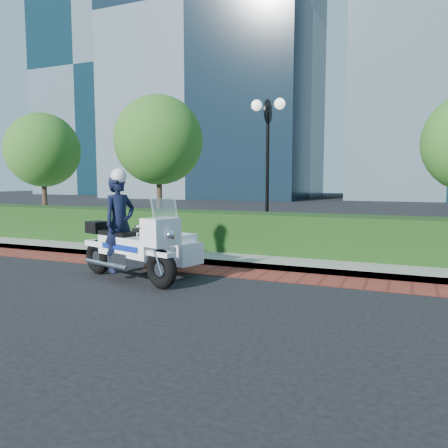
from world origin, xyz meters
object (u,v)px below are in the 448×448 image
at_px(lamppost, 268,148).
at_px(tree_b, 159,140).
at_px(police_motorcycle, 139,240).
at_px(tree_a, 43,150).

relative_size(lamppost, tree_b, 0.86).
distance_m(tree_b, police_motorcycle, 7.45).
bearing_deg(lamppost, tree_a, 172.59).
bearing_deg(police_motorcycle, lamppost, 92.96).
distance_m(lamppost, tree_b, 4.71).
height_order(tree_a, tree_b, tree_b).
bearing_deg(lamppost, tree_b, 163.89).
xyz_separation_m(lamppost, tree_a, (-10.00, 1.30, 0.26)).
distance_m(tree_a, police_motorcycle, 10.97).
height_order(lamppost, tree_a, tree_a).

